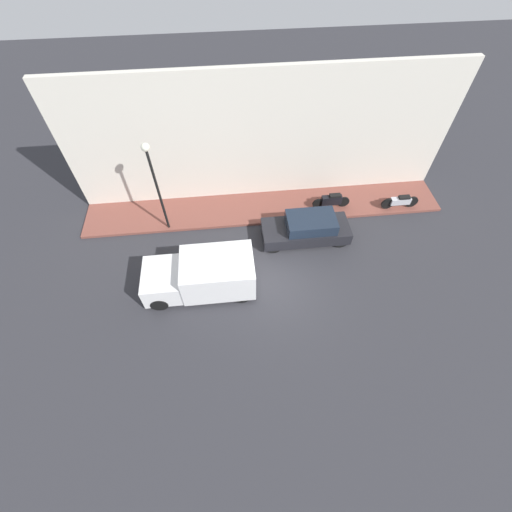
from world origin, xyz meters
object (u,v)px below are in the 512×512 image
object	(u,v)px
parked_car	(307,229)
scooter_silver	(400,201)
motorcycle_black	(332,201)
streetlamp	(154,175)
delivery_van	(201,275)

from	to	relation	value
parked_car	scooter_silver	bearing A→B (deg)	-74.42
motorcycle_black	streetlamp	xyz separation A→B (m)	(-0.56, 8.64, 2.89)
delivery_van	motorcycle_black	size ratio (longest dim) A/B	2.39
scooter_silver	motorcycle_black	xyz separation A→B (m)	(0.41, 3.65, 0.03)
parked_car	delivery_van	bearing A→B (deg)	115.06
scooter_silver	streetlamp	bearing A→B (deg)	90.68
parked_car	streetlamp	xyz separation A→B (m)	(1.35, 6.92, 2.82)
scooter_silver	motorcycle_black	world-z (taller)	motorcycle_black
delivery_van	scooter_silver	bearing A→B (deg)	-69.62
motorcycle_black	streetlamp	bearing A→B (deg)	93.68
parked_car	delivery_van	world-z (taller)	delivery_van
parked_car	motorcycle_black	world-z (taller)	parked_car
motorcycle_black	parked_car	bearing A→B (deg)	137.90
streetlamp	delivery_van	bearing A→B (deg)	-155.28
motorcycle_black	delivery_van	bearing A→B (deg)	122.09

